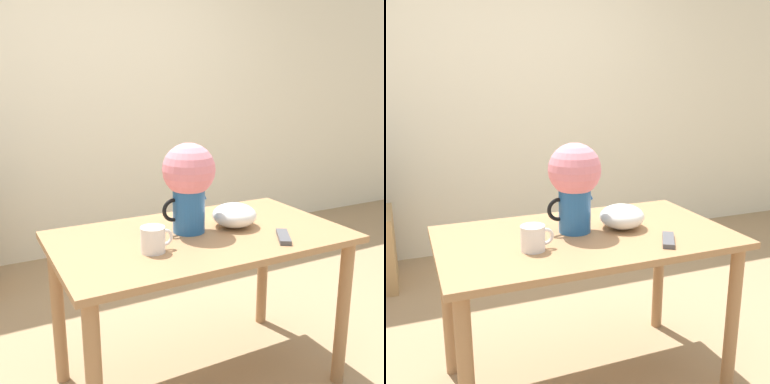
{
  "view_description": "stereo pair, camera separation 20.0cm",
  "coord_description": "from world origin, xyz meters",
  "views": [
    {
      "loc": [
        -1.01,
        -1.75,
        1.43
      ],
      "look_at": [
        -0.11,
        -0.03,
        0.94
      ],
      "focal_mm": 42.0,
      "sensor_mm": 36.0,
      "label": 1
    },
    {
      "loc": [
        -0.83,
        -1.83,
        1.43
      ],
      "look_at": [
        -0.11,
        -0.03,
        0.94
      ],
      "focal_mm": 42.0,
      "sensor_mm": 36.0,
      "label": 2
    }
  ],
  "objects": [
    {
      "name": "flower_vase",
      "position": [
        -0.13,
        -0.03,
        1.0
      ],
      "size": [
        0.25,
        0.24,
        0.41
      ],
      "color": "#235B9E",
      "rests_on": "table"
    },
    {
      "name": "white_bowl",
      "position": [
        0.1,
        -0.06,
        0.81
      ],
      "size": [
        0.21,
        0.21,
        0.11
      ],
      "color": "white",
      "rests_on": "table"
    },
    {
      "name": "ground_plane",
      "position": [
        0.0,
        0.0,
        0.0
      ],
      "size": [
        12.0,
        12.0,
        0.0
      ],
      "primitive_type": "plane",
      "color": "#9E7F5B"
    },
    {
      "name": "wall_back",
      "position": [
        0.0,
        1.89,
        1.3
      ],
      "size": [
        8.0,
        0.05,
        2.6
      ],
      "color": "#EDE5CC",
      "rests_on": "ground_plane"
    },
    {
      "name": "table",
      "position": [
        -0.09,
        -0.08,
        0.64
      ],
      "size": [
        1.3,
        0.75,
        0.76
      ],
      "color": "#A3754C",
      "rests_on": "ground_plane"
    },
    {
      "name": "coffee_mug",
      "position": [
        -0.36,
        -0.18,
        0.81
      ],
      "size": [
        0.14,
        0.1,
        0.1
      ],
      "color": "white",
      "rests_on": "table"
    },
    {
      "name": "remote_control",
      "position": [
        0.19,
        -0.3,
        0.77
      ],
      "size": [
        0.13,
        0.17,
        0.02
      ],
      "color": "#4C4C51",
      "rests_on": "table"
    }
  ]
}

